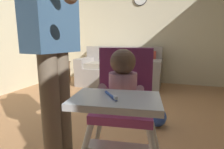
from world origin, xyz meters
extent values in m
cube|color=#A7744B|center=(0.00, 0.00, -0.05)|extent=(5.88, 6.44, 0.10)
cube|color=beige|center=(0.00, 2.45, 1.29)|extent=(5.08, 0.06, 2.59)
cube|color=gray|center=(-0.28, 1.87, 0.20)|extent=(1.78, 0.84, 0.40)
cube|color=gray|center=(-0.28, 2.20, 0.63)|extent=(1.78, 0.22, 0.46)
cube|color=gray|center=(-1.09, 1.87, 0.50)|extent=(0.20, 0.84, 0.20)
cube|color=gray|center=(0.52, 1.87, 0.50)|extent=(0.20, 0.84, 0.20)
cube|color=gray|center=(-0.66, 1.82, 0.46)|extent=(0.68, 0.60, 0.11)
cube|color=gray|center=(0.09, 1.82, 0.46)|extent=(0.68, 0.60, 0.11)
cube|color=#B24238|center=(0.31, 2.07, 0.60)|extent=(0.35, 0.16, 0.34)
cylinder|color=silver|center=(0.23, -0.61, 0.26)|extent=(0.18, 0.15, 0.53)
cylinder|color=silver|center=(0.67, -0.55, 0.26)|extent=(0.15, 0.18, 0.53)
cube|color=#953B7A|center=(0.48, -0.80, 0.54)|extent=(0.40, 0.40, 0.05)
cube|color=#953B7A|center=(0.46, -0.65, 0.75)|extent=(0.37, 0.12, 0.36)
cube|color=silver|center=(0.52, -1.08, 0.71)|extent=(0.43, 0.31, 0.03)
cube|color=silver|center=(0.49, -0.90, 0.35)|extent=(0.41, 0.15, 0.02)
cylinder|color=#DF9EB7|center=(0.48, -0.82, 0.68)|extent=(0.19, 0.19, 0.22)
sphere|color=brown|center=(0.48, -0.83, 0.85)|extent=(0.15, 0.15, 0.15)
cylinder|color=#DF9EB7|center=(0.38, -0.87, 0.69)|extent=(0.06, 0.15, 0.10)
cylinder|color=#DF9EB7|center=(0.59, -0.84, 0.69)|extent=(0.06, 0.15, 0.10)
cylinder|color=blue|center=(0.49, -1.09, 0.73)|extent=(0.09, 0.11, 0.01)
cube|color=white|center=(0.53, -1.13, 0.73)|extent=(0.02, 0.03, 0.02)
cylinder|color=#716250|center=(-0.09, -0.77, 0.45)|extent=(0.14, 0.14, 0.89)
cylinder|color=#716250|center=(-0.07, -0.65, 0.45)|extent=(0.14, 0.14, 0.89)
cube|color=#395A7C|center=(-0.08, -0.71, 1.20)|extent=(0.26, 0.43, 0.62)
cylinder|color=#395A7C|center=(-0.04, -0.48, 1.20)|extent=(0.07, 0.07, 0.55)
sphere|color=#284CB7|center=(0.65, 0.16, 0.11)|extent=(0.22, 0.22, 0.22)
cube|color=brown|center=(-1.66, 1.60, 0.51)|extent=(0.40, 0.40, 0.02)
cylinder|color=brown|center=(-1.83, 1.43, 0.25)|extent=(0.04, 0.04, 0.50)
cylinder|color=brown|center=(-1.49, 1.43, 0.25)|extent=(0.04, 0.04, 0.50)
cylinder|color=brown|center=(-1.83, 1.77, 0.25)|extent=(0.04, 0.04, 0.50)
cylinder|color=brown|center=(-1.49, 1.77, 0.25)|extent=(0.04, 0.04, 0.50)
cylinder|color=green|center=(-1.67, 1.60, 0.57)|extent=(0.07, 0.07, 0.10)
camera|label=1|loc=(0.73, -1.81, 0.97)|focal=28.04mm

